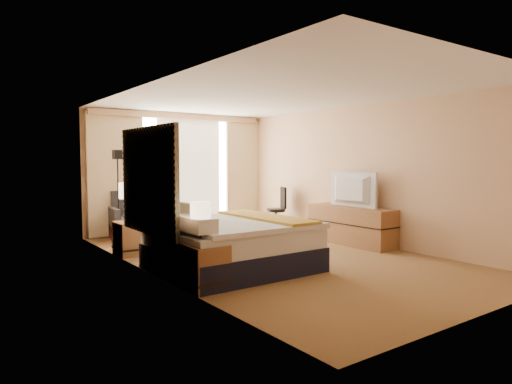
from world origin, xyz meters
TOP-DOWN VIEW (x-y plane):
  - floor at (0.00, 0.00)m, footprint 4.20×7.00m
  - ceiling at (0.00, 0.00)m, footprint 4.20×7.00m
  - wall_back at (0.00, 3.50)m, footprint 4.20×0.02m
  - wall_front at (0.00, -3.50)m, footprint 4.20×0.02m
  - wall_left at (-2.10, 0.00)m, footprint 0.02×7.00m
  - wall_right at (2.10, 0.00)m, footprint 0.02×7.00m
  - headboard at (-2.06, 0.20)m, footprint 0.06×1.85m
  - nightstand_left at (-1.87, -1.05)m, footprint 0.45×0.52m
  - nightstand_right at (-1.87, 1.45)m, footprint 0.45×0.52m
  - media_dresser at (1.83, 0.00)m, footprint 0.50×1.80m
  - window at (0.25, 3.47)m, footprint 2.30×0.02m
  - curtains at (-0.00, 3.39)m, footprint 4.12×0.19m
  - bed at (-1.06, -0.38)m, footprint 2.06×1.88m
  - loveseat at (-0.93, 2.94)m, footprint 1.61×1.02m
  - floor_lamp at (-1.55, 2.96)m, footprint 0.22×0.22m
  - desk_chair at (1.71, 2.03)m, footprint 0.49×0.49m
  - lamp_left at (-1.91, -1.04)m, footprint 0.25×0.25m
  - lamp_right at (-1.87, 1.52)m, footprint 0.31×0.31m
  - tissue_box at (-1.86, -1.11)m, footprint 0.16×0.16m
  - telephone at (-1.77, 1.56)m, footprint 0.20×0.17m
  - television at (1.78, 0.02)m, footprint 0.17×1.12m

SIDE VIEW (x-z plane):
  - floor at x=0.00m, z-range -0.01..0.01m
  - nightstand_left at x=-1.87m, z-range 0.00..0.55m
  - nightstand_right at x=-1.87m, z-range 0.00..0.55m
  - loveseat at x=-0.93m, z-range -0.16..0.78m
  - media_dresser at x=1.83m, z-range 0.00..0.70m
  - bed at x=-1.06m, z-range -0.13..0.87m
  - desk_chair at x=1.71m, z-range -0.05..0.92m
  - telephone at x=-1.77m, z-range 0.55..0.62m
  - tissue_box at x=-1.86m, z-range 0.55..0.67m
  - lamp_left at x=-1.91m, z-range 0.69..1.21m
  - television at x=1.78m, z-range 0.70..1.34m
  - lamp_right at x=-1.87m, z-range 0.73..1.37m
  - floor_lamp at x=-1.55m, z-range 0.37..2.13m
  - headboard at x=-2.06m, z-range 0.53..2.03m
  - wall_back at x=0.00m, z-range 0.00..2.60m
  - wall_front at x=0.00m, z-range 0.00..2.60m
  - wall_left at x=-2.10m, z-range 0.00..2.60m
  - wall_right at x=2.10m, z-range 0.00..2.60m
  - window at x=0.25m, z-range 0.17..2.47m
  - curtains at x=0.00m, z-range 0.13..2.69m
  - ceiling at x=0.00m, z-range 2.59..2.61m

